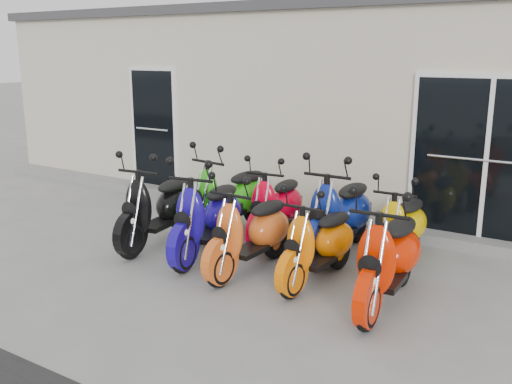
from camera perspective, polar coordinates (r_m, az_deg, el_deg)
ground at (r=7.39m, az=-2.49°, el=-6.60°), size 80.00×80.00×0.00m
building at (r=11.62m, az=12.31°, el=8.71°), size 14.00×6.00×3.20m
roof_cap at (r=11.60m, az=12.75°, el=16.99°), size 14.20×6.20×0.16m
front_step at (r=9.02m, az=4.81°, el=-2.33°), size 14.00×0.40×0.15m
door_left at (r=10.71m, az=-10.14°, el=6.56°), size 1.07×0.08×2.22m
door_right at (r=8.08m, az=22.11°, el=3.42°), size 2.02×0.08×2.22m
scooter_front_black at (r=7.81m, az=-9.78°, el=-0.45°), size 0.90×1.91×1.36m
scooter_front_blue at (r=7.28m, az=-4.84°, el=-1.32°), size 0.95×1.93×1.37m
scooter_front_orange_a at (r=6.76m, az=-0.53°, el=-2.87°), size 0.71×1.76×1.28m
scooter_front_orange_b at (r=6.48m, az=6.32°, el=-4.03°), size 0.70×1.67×1.20m
scooter_front_red at (r=5.99m, az=13.22°, el=-5.08°), size 0.76×1.87×1.36m
scooter_back_green at (r=8.21m, az=-2.69°, el=0.52°), size 0.94×1.95×1.38m
scooter_back_red at (r=7.91m, az=2.03°, el=-0.43°), size 0.82×1.77×1.26m
scooter_back_blue at (r=7.37m, az=8.44°, el=-1.07°), size 0.71×1.91×1.41m
scooter_back_yellow at (r=7.26m, az=14.45°, el=-2.43°), size 0.61×1.64×1.20m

